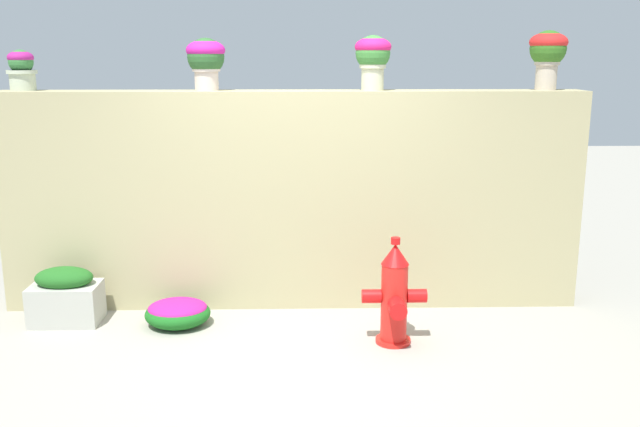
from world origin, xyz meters
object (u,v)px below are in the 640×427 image
object	(u,v)px
potted_plant_1	(206,58)
fire_hydrant	(394,297)
potted_plant_3	(548,51)
potted_plant_0	(21,68)
potted_plant_2	(373,55)
planter_box	(66,296)
flower_bush_left	(178,312)

from	to	relation	value
potted_plant_1	fire_hydrant	distance (m)	2.52
potted_plant_3	fire_hydrant	distance (m)	2.49
potted_plant_0	potted_plant_2	size ratio (longest dim) A/B	0.74
planter_box	fire_hydrant	bearing A→B (deg)	-10.34
potted_plant_3	planter_box	distance (m)	4.54
potted_plant_2	potted_plant_3	world-z (taller)	potted_plant_3
potted_plant_1	potted_plant_2	world-z (taller)	potted_plant_2
planter_box	potted_plant_1	bearing A→B (deg)	21.77
potted_plant_3	flower_bush_left	bearing A→B (deg)	-169.99
flower_bush_left	planter_box	size ratio (longest dim) A/B	0.96
potted_plant_0	potted_plant_3	world-z (taller)	potted_plant_3
potted_plant_1	planter_box	xyz separation A→B (m)	(-1.17, -0.47, -1.93)
potted_plant_3	flower_bush_left	distance (m)	3.80
fire_hydrant	flower_bush_left	bearing A→B (deg)	166.95
potted_plant_3	flower_bush_left	world-z (taller)	potted_plant_3
potted_plant_3	fire_hydrant	size ratio (longest dim) A/B	0.59
potted_plant_0	potted_plant_2	xyz separation A→B (m)	(2.94, -0.04, 0.10)
potted_plant_2	planter_box	size ratio (longest dim) A/B	0.81
fire_hydrant	planter_box	xyz separation A→B (m)	(-2.67, 0.49, -0.15)
potted_plant_2	potted_plant_3	distance (m)	1.49
potted_plant_2	fire_hydrant	bearing A→B (deg)	-83.43
potted_plant_2	fire_hydrant	xyz separation A→B (m)	(0.11, -0.91, -1.80)
planter_box	potted_plant_3	bearing A→B (deg)	6.54
potted_plant_2	fire_hydrant	distance (m)	2.02
flower_bush_left	potted_plant_1	bearing A→B (deg)	67.20
potted_plant_0	potted_plant_2	bearing A→B (deg)	-0.84
flower_bush_left	potted_plant_0	bearing A→B (deg)	156.97
potted_plant_0	flower_bush_left	size ratio (longest dim) A/B	0.63
potted_plant_1	planter_box	distance (m)	2.30
potted_plant_0	fire_hydrant	distance (m)	3.61
potted_plant_3	planter_box	xyz separation A→B (m)	(-4.05, -0.46, -1.99)
potted_plant_1	flower_bush_left	size ratio (longest dim) A/B	0.81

